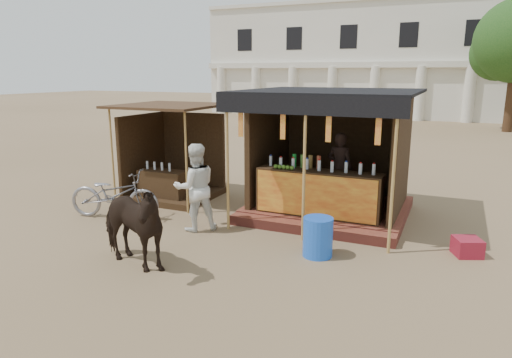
{
  "coord_description": "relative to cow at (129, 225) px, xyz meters",
  "views": [
    {
      "loc": [
        3.53,
        -6.37,
        3.13
      ],
      "look_at": [
        0.0,
        1.6,
        1.1
      ],
      "focal_mm": 32.0,
      "sensor_mm": 36.0,
      "label": 1
    }
  ],
  "objects": [
    {
      "name": "secondary_stall",
      "position": [
        -1.96,
        4.01,
        0.13
      ],
      "size": [
        2.4,
        2.4,
        2.38
      ],
      "color": "#392715",
      "rests_on": "ground"
    },
    {
      "name": "blue_barrel",
      "position": [
        2.69,
        1.69,
        -0.37
      ],
      "size": [
        0.55,
        0.55,
        0.7
      ],
      "primitive_type": "cylinder",
      "rotation": [
        0.0,
        0.0,
        -0.06
      ],
      "color": "blue",
      "rests_on": "ground"
    },
    {
      "name": "cooler",
      "position": [
        3.08,
        3.37,
        -0.49
      ],
      "size": [
        0.67,
        0.48,
        0.46
      ],
      "color": "#197325",
      "rests_on": "ground"
    },
    {
      "name": "motorbike",
      "position": [
        -2.01,
        1.97,
        -0.19
      ],
      "size": [
        2.15,
        1.19,
        1.07
      ],
      "primitive_type": "imported",
      "rotation": [
        0.0,
        0.0,
        1.82
      ],
      "color": "gray",
      "rests_on": "ground"
    },
    {
      "name": "bystander",
      "position": [
        0.03,
        2.02,
        0.17
      ],
      "size": [
        1.09,
        1.08,
        1.78
      ],
      "primitive_type": "imported",
      "rotation": [
        0.0,
        0.0,
        3.9
      ],
      "color": "white",
      "rests_on": "ground"
    },
    {
      "name": "main_stall",
      "position": [
        2.22,
        4.13,
        0.3
      ],
      "size": [
        3.6,
        3.61,
        2.78
      ],
      "color": "brown",
      "rests_on": "ground"
    },
    {
      "name": "ground",
      "position": [
        1.21,
        0.77,
        -0.72
      ],
      "size": [
        120.0,
        120.0,
        0.0
      ],
      "primitive_type": "plane",
      "color": "#846B4C",
      "rests_on": "ground"
    },
    {
      "name": "red_crate",
      "position": [
        5.09,
        2.77,
        -0.56
      ],
      "size": [
        0.57,
        0.57,
        0.31
      ],
      "primitive_type": "cube",
      "rotation": [
        0.0,
        0.0,
        0.4
      ],
      "color": "maroon",
      "rests_on": "ground"
    },
    {
      "name": "cow",
      "position": [
        0.0,
        0.0,
        0.0
      ],
      "size": [
        1.84,
        1.17,
        1.44
      ],
      "primitive_type": "imported",
      "rotation": [
        0.0,
        0.0,
        1.33
      ],
      "color": "black",
      "rests_on": "ground"
    },
    {
      "name": "background_building",
      "position": [
        -0.79,
        30.72,
        3.26
      ],
      "size": [
        26.0,
        7.45,
        8.18
      ],
      "color": "silver",
      "rests_on": "ground"
    }
  ]
}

